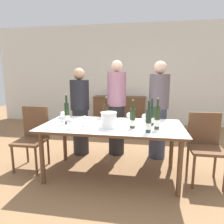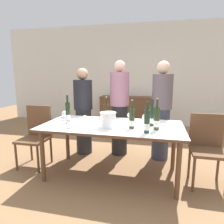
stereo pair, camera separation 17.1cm
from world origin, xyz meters
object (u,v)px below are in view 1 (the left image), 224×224
at_px(chair_left_end, 33,134).
at_px(wine_bottle_4, 133,119).
at_px(wine_bottle_1, 148,121).
at_px(wine_bottle_5, 152,116).
at_px(wine_bottle_3, 106,115).
at_px(wine_bottle_2, 67,114).
at_px(person_guest_right, 158,111).
at_px(ice_bucket, 109,120).
at_px(wine_glass_2, 129,115).
at_px(chair_right_end, 205,142).
at_px(person_guest_left, 117,109).
at_px(wine_glass_3, 70,122).
at_px(sideboard_cabinet, 120,111).
at_px(wine_bottle_0, 157,118).
at_px(wine_glass_1, 63,114).
at_px(dining_table, 112,129).
at_px(wine_glass_4, 144,117).
at_px(person_host, 80,112).
at_px(wine_glass_0, 85,119).

bearing_deg(chair_left_end, wine_bottle_4, -7.73).
relative_size(wine_bottle_1, wine_bottle_5, 1.04).
xyz_separation_m(wine_bottle_3, wine_bottle_4, (0.37, -0.11, -0.01)).
height_order(wine_bottle_2, person_guest_right, person_guest_right).
height_order(ice_bucket, wine_glass_2, ice_bucket).
xyz_separation_m(chair_right_end, person_guest_left, (-1.31, 0.72, 0.30)).
bearing_deg(wine_glass_3, chair_left_end, 152.99).
bearing_deg(sideboard_cabinet, chair_right_end, -61.44).
bearing_deg(person_guest_left, wine_glass_2, -67.31).
relative_size(wine_bottle_2, wine_glass_3, 3.04).
xyz_separation_m(ice_bucket, chair_left_end, (-1.24, 0.25, -0.33)).
height_order(wine_bottle_0, wine_glass_1, wine_bottle_0).
bearing_deg(sideboard_cabinet, ice_bucket, -85.46).
bearing_deg(sideboard_cabinet, dining_table, -84.88).
height_order(wine_bottle_3, chair_right_end, wine_bottle_3).
distance_m(wine_bottle_0, wine_bottle_5, 0.21).
height_order(wine_bottle_1, wine_glass_3, wine_bottle_1).
height_order(ice_bucket, wine_bottle_0, wine_bottle_0).
bearing_deg(wine_glass_4, wine_bottle_5, -11.72).
height_order(wine_bottle_2, wine_glass_3, wine_bottle_2).
distance_m(dining_table, wine_bottle_5, 0.57).
relative_size(ice_bucket, person_guest_left, 0.13).
relative_size(wine_bottle_2, person_host, 0.27).
relative_size(wine_bottle_1, chair_right_end, 0.41).
relative_size(ice_bucket, chair_left_end, 0.23).
distance_m(wine_bottle_4, wine_glass_3, 0.81).
xyz_separation_m(wine_bottle_0, wine_bottle_5, (-0.06, 0.19, -0.01)).
height_order(ice_bucket, person_guest_left, person_guest_left).
relative_size(wine_glass_2, person_guest_left, 0.09).
xyz_separation_m(wine_bottle_2, person_guest_left, (0.58, 0.85, -0.06)).
distance_m(wine_glass_1, wine_glass_2, 0.98).
xyz_separation_m(ice_bucket, person_guest_right, (0.69, 0.92, -0.03)).
distance_m(sideboard_cabinet, person_guest_left, 2.11).
relative_size(wine_bottle_0, wine_bottle_4, 1.08).
distance_m(wine_bottle_2, wine_glass_4, 1.08).
bearing_deg(wine_glass_1, wine_glass_4, -0.54).
relative_size(dining_table, wine_bottle_0, 4.77).
xyz_separation_m(wine_glass_0, person_guest_right, (1.03, 0.86, -0.02)).
relative_size(wine_bottle_1, person_host, 0.25).
xyz_separation_m(dining_table, wine_glass_3, (-0.50, -0.30, 0.16)).
height_order(sideboard_cabinet, wine_bottle_2, wine_bottle_2).
height_order(wine_bottle_4, person_guest_left, person_guest_left).
distance_m(wine_bottle_1, person_guest_left, 1.22).
xyz_separation_m(ice_bucket, wine_bottle_1, (0.50, -0.13, 0.03)).
bearing_deg(wine_glass_4, person_guest_right, 70.75).
bearing_deg(dining_table, wine_bottle_2, -176.11).
relative_size(wine_bottle_0, wine_bottle_3, 1.03).
bearing_deg(wine_bottle_2, person_host, 94.39).
bearing_deg(chair_left_end, wine_glass_3, -27.01).
bearing_deg(wine_glass_4, wine_bottle_4, -124.53).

